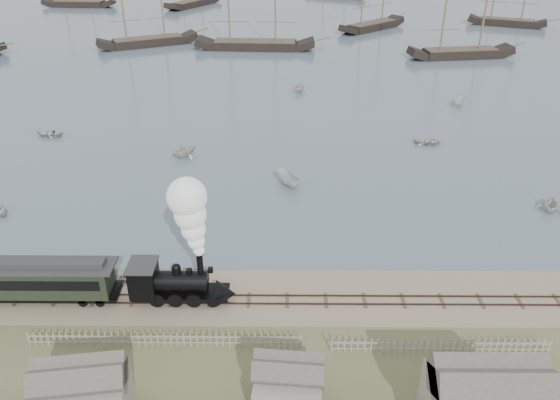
{
  "coord_description": "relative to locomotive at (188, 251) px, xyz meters",
  "views": [
    {
      "loc": [
        1.66,
        -35.32,
        27.28
      ],
      "look_at": [
        1.36,
        7.84,
        3.5
      ],
      "focal_mm": 35.0,
      "sensor_mm": 36.0,
      "label": 1
    }
  ],
  "objects": [
    {
      "name": "picket_fence_east",
      "position": [
        17.85,
        -5.5,
        -4.6
      ],
      "size": [
        15.0,
        0.1,
        1.2
      ],
      "primitive_type": null,
      "color": "gray",
      "rests_on": "ground"
    },
    {
      "name": "rowboat_4",
      "position": [
        33.66,
        14.11,
        -3.75
      ],
      "size": [
        3.89,
        3.71,
        1.59
      ],
      "primitive_type": "imported",
      "rotation": [
        0.0,
        0.0,
        5.81
      ],
      "color": "beige",
      "rests_on": "harbor_water"
    },
    {
      "name": "ground",
      "position": [
        5.35,
        2.0,
        -4.6
      ],
      "size": [
        600.0,
        600.0,
        0.0
      ],
      "primitive_type": "plane",
      "color": "tan",
      "rests_on": "ground"
    },
    {
      "name": "rowboat_3",
      "position": [
        25.33,
        31.01,
        -4.2
      ],
      "size": [
        2.98,
        3.74,
        0.69
      ],
      "primitive_type": "imported",
      "rotation": [
        0.0,
        0.0,
        1.38
      ],
      "color": "beige",
      "rests_on": "harbor_water"
    },
    {
      "name": "beached_dinghy",
      "position": [
        -5.55,
        2.65,
        -4.24
      ],
      "size": [
        2.68,
        3.62,
        0.72
      ],
      "primitive_type": "imported",
      "rotation": [
        0.0,
        0.0,
        1.63
      ],
      "color": "beige",
      "rests_on": "ground"
    },
    {
      "name": "picket_fence_west",
      "position": [
        -1.15,
        -5.0,
        -4.6
      ],
      "size": [
        19.0,
        0.1,
        1.2
      ],
      "primitive_type": null,
      "color": "gray",
      "rests_on": "ground"
    },
    {
      "name": "locomotive",
      "position": [
        0.0,
        0.0,
        0.0
      ],
      "size": [
        8.02,
        2.99,
        10.0
      ],
      "color": "black",
      "rests_on": "ground"
    },
    {
      "name": "rowboat_7",
      "position": [
        9.54,
        52.51,
        -3.7
      ],
      "size": [
        3.74,
        3.41,
        1.68
      ],
      "primitive_type": "imported",
      "rotation": [
        0.0,
        0.0,
        6.05
      ],
      "color": "beige",
      "rests_on": "harbor_water"
    },
    {
      "name": "rowboat_6",
      "position": [
        -23.9,
        33.44,
        -4.17
      ],
      "size": [
        3.17,
        3.98,
        0.74
      ],
      "primitive_type": "imported",
      "rotation": [
        0.0,
        0.0,
        4.52
      ],
      "color": "beige",
      "rests_on": "harbor_water"
    },
    {
      "name": "rowboat_2",
      "position": [
        7.45,
        19.34,
        -3.81
      ],
      "size": [
        3.96,
        3.19,
        1.46
      ],
      "primitive_type": "imported",
      "rotation": [
        0.0,
        0.0,
        3.69
      ],
      "color": "beige",
      "rests_on": "harbor_water"
    },
    {
      "name": "passenger_coach",
      "position": [
        -12.21,
        0.0,
        -2.58
      ],
      "size": [
        13.1,
        2.53,
        3.18
      ],
      "color": "black",
      "rests_on": "ground"
    },
    {
      "name": "rowboat_5",
      "position": [
        33.38,
        45.89,
        -3.93
      ],
      "size": [
        3.22,
        2.9,
        1.22
      ],
      "primitive_type": "imported",
      "rotation": [
        0.0,
        0.0,
        2.47
      ],
      "color": "beige",
      "rests_on": "harbor_water"
    },
    {
      "name": "rowboat_1",
      "position": [
        -5.0,
        26.89,
        -3.66
      ],
      "size": [
        4.39,
        4.43,
        1.77
      ],
      "primitive_type": "imported",
      "rotation": [
        0.0,
        0.0,
        2.3
      ],
      "color": "beige",
      "rests_on": "harbor_water"
    },
    {
      "name": "rail_track",
      "position": [
        5.35,
        0.0,
        -4.56
      ],
      "size": [
        120.0,
        1.8,
        0.16
      ],
      "color": "#3A261F",
      "rests_on": "ground"
    },
    {
      "name": "schooner_4",
      "position": [
        41.73,
        74.52,
        5.46
      ],
      "size": [
        21.28,
        7.73,
        20.0
      ],
      "primitive_type": null,
      "rotation": [
        0.0,
        0.0,
        0.14
      ],
      "color": "black",
      "rests_on": "harbor_water"
    }
  ]
}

